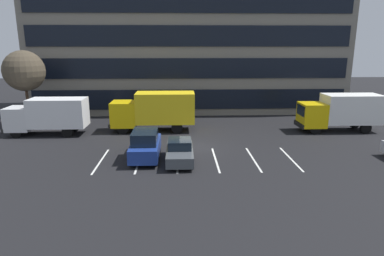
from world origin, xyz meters
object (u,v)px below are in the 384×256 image
object	(u,v)px
sedan_charcoal	(180,151)
bare_tree	(24,71)
box_truck_white	(48,115)
suv_navy	(145,145)
box_truck_yellow	(341,111)
box_truck_yellow_all	(155,110)

from	to	relation	value
sedan_charcoal	bare_tree	bearing A→B (deg)	142.81
sedan_charcoal	box_truck_white	bearing A→B (deg)	146.95
box_truck_white	sedan_charcoal	distance (m)	14.59
suv_navy	sedan_charcoal	xyz separation A→B (m)	(2.53, -0.74, -0.28)
box_truck_yellow	sedan_charcoal	bearing A→B (deg)	-152.03
box_truck_white	suv_navy	size ratio (longest dim) A/B	1.54
box_truck_yellow	sedan_charcoal	xyz separation A→B (m)	(-15.62, -8.29, -1.26)
bare_tree	suv_navy	bearing A→B (deg)	-40.30
sedan_charcoal	bare_tree	distance (m)	20.38
box_truck_yellow_all	bare_tree	world-z (taller)	bare_tree
box_truck_yellow	suv_navy	bearing A→B (deg)	-157.39
box_truck_yellow	bare_tree	world-z (taller)	bare_tree
box_truck_yellow	suv_navy	distance (m)	19.68
box_truck_yellow_all	suv_navy	size ratio (longest dim) A/B	1.70
box_truck_white	box_truck_yellow_all	xyz separation A→B (m)	(9.78, 1.09, 0.20)
box_truck_white	box_truck_yellow_all	size ratio (longest dim) A/B	0.91
box_truck_white	suv_navy	xyz separation A→B (m)	(9.66, -7.19, -0.88)
box_truck_yellow	sedan_charcoal	distance (m)	17.73
box_truck_white	bare_tree	world-z (taller)	bare_tree
box_truck_yellow_all	bare_tree	bearing A→B (deg)	167.57
box_truck_yellow	suv_navy	xyz separation A→B (m)	(-18.15, -7.56, -0.98)
suv_navy	bare_tree	distance (m)	17.95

